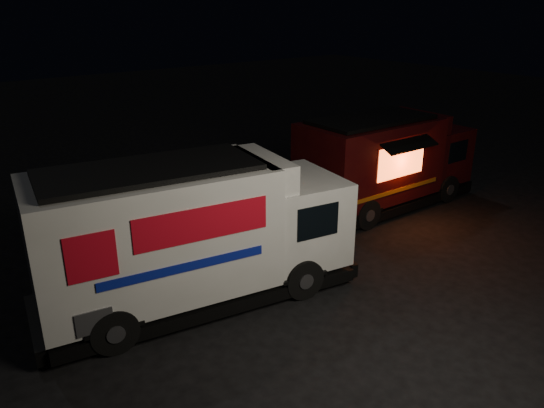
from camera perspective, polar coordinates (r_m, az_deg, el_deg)
The scene contains 3 objects.
ground at distance 11.61m, azimuth 1.72°, elevation -11.29°, with size 80.00×80.00×0.00m, color black.
white_truck at distance 11.41m, azimuth -7.98°, elevation -3.02°, with size 7.02×2.39×3.18m, color silver, non-canonical shape.
red_truck at distance 17.16m, azimuth 12.30°, elevation 4.61°, with size 6.34×2.33×2.95m, color #360B09, non-canonical shape.
Camera 1 is at (-6.26, -7.53, 6.23)m, focal length 35.00 mm.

